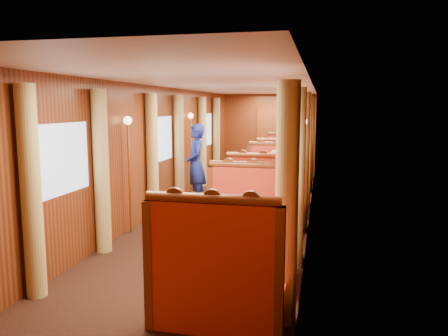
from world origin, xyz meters
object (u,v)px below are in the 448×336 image
(table_far, at_px, (285,170))
(teapot_back, at_px, (227,216))
(fruit_plate, at_px, (261,226))
(table_near, at_px, (237,255))
(table_mid, at_px, (271,196))
(banquette_mid_fwd, at_px, (264,205))
(teapot_right, at_px, (233,221))
(banquette_mid_aft, at_px, (276,184))
(rose_vase_mid, at_px, (272,168))
(banquette_near_aft, at_px, (250,227))
(steward, at_px, (196,165))
(banquette_far_aft, at_px, (288,164))
(teapot_left, at_px, (221,219))
(banquette_far_fwd, at_px, (282,174))
(banquette_near_fwd, at_px, (217,285))
(rose_vase_far, at_px, (285,150))
(passenger, at_px, (275,172))
(tea_tray, at_px, (224,223))

(table_far, xyz_separation_m, teapot_back, (-0.14, -6.92, 0.44))
(teapot_back, relative_size, fruit_plate, 0.69)
(table_near, xyz_separation_m, table_mid, (0.00, 3.50, 0.00))
(table_near, relative_size, table_mid, 1.00)
(table_far, bearing_deg, banquette_mid_fwd, -90.00)
(table_mid, distance_m, teapot_right, 3.64)
(banquette_mid_aft, xyz_separation_m, rose_vase_mid, (0.03, -1.05, 0.50))
(table_near, bearing_deg, banquette_mid_fwd, 90.00)
(banquette_mid_fwd, xyz_separation_m, rose_vase_mid, (0.03, 0.98, 0.50))
(banquette_near_aft, xyz_separation_m, table_mid, (0.00, 2.49, -0.05))
(steward, bearing_deg, table_far, 128.09)
(banquette_mid_aft, relative_size, table_far, 1.28)
(fruit_plate, bearing_deg, rose_vase_mid, 94.38)
(banquette_far_aft, bearing_deg, teapot_left, -91.22)
(banquette_near_aft, height_order, banquette_far_aft, same)
(banquette_far_fwd, bearing_deg, steward, -129.70)
(teapot_left, bearing_deg, banquette_near_fwd, -70.46)
(banquette_near_aft, relative_size, banquette_mid_fwd, 1.00)
(table_far, distance_m, teapot_left, 7.10)
(banquette_near_fwd, relative_size, banquette_mid_aft, 1.00)
(banquette_near_fwd, relative_size, teapot_right, 8.93)
(banquette_mid_fwd, xyz_separation_m, rose_vase_far, (-0.01, 4.51, 0.50))
(banquette_far_fwd, bearing_deg, banquette_mid_aft, -90.00)
(teapot_right, bearing_deg, table_far, 65.91)
(table_mid, bearing_deg, banquette_far_fwd, 90.00)
(banquette_near_aft, xyz_separation_m, rose_vase_mid, (0.03, 2.45, 0.50))
(teapot_left, bearing_deg, passenger, 96.73)
(teapot_right, distance_m, steward, 4.42)
(table_far, xyz_separation_m, fruit_plate, (0.30, -7.12, 0.39))
(tea_tray, bearing_deg, banquette_mid_fwd, 86.85)
(table_near, height_order, teapot_left, teapot_left)
(table_far, bearing_deg, banquette_far_aft, 90.00)
(tea_tray, height_order, teapot_right, teapot_right)
(teapot_right, bearing_deg, tea_tray, 127.15)
(banquette_far_fwd, distance_m, rose_vase_mid, 2.57)
(table_near, xyz_separation_m, fruit_plate, (0.30, -0.12, 0.39))
(steward, bearing_deg, rose_vase_far, 128.17)
(teapot_right, xyz_separation_m, steward, (-1.64, 4.11, 0.06))
(banquette_near_fwd, bearing_deg, steward, 108.32)
(table_near, relative_size, teapot_back, 6.42)
(table_far, xyz_separation_m, teapot_left, (-0.17, -7.09, 0.44))
(banquette_mid_aft, height_order, steward, steward)
(banquette_mid_aft, distance_m, rose_vase_mid, 1.16)
(table_mid, height_order, fruit_plate, fruit_plate)
(rose_vase_mid, relative_size, rose_vase_far, 1.00)
(teapot_back, relative_size, steward, 0.09)
(table_mid, distance_m, banquette_mid_aft, 1.02)
(banquette_near_aft, height_order, steward, steward)
(table_far, distance_m, fruit_plate, 7.14)
(passenger, bearing_deg, banquette_mid_aft, 90.00)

